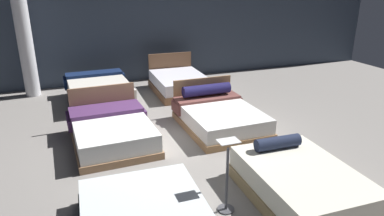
% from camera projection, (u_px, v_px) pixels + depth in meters
% --- Properties ---
extents(ground_plane, '(18.00, 18.00, 0.02)m').
position_uv_depth(ground_plane, '(175.00, 141.00, 6.99)').
color(ground_plane, gray).
extents(showroom_back_wall, '(18.00, 0.06, 3.50)m').
position_uv_depth(showroom_back_wall, '(126.00, 25.00, 10.63)').
color(showroom_back_wall, '#333D4C').
rests_on(showroom_back_wall, ground_plane).
extents(bed_1, '(1.47, 2.03, 0.70)m').
position_uv_depth(bed_1, '(300.00, 183.00, 5.07)').
color(bed_1, '#8F774F').
rests_on(bed_1, ground_plane).
extents(bed_2, '(1.60, 2.07, 0.92)m').
position_uv_depth(bed_2, '(112.00, 131.00, 6.85)').
color(bed_2, '#966E4D').
rests_on(bed_2, ground_plane).
extents(bed_3, '(1.60, 2.08, 0.87)m').
position_uv_depth(bed_3, '(219.00, 116.00, 7.60)').
color(bed_3, '#936D48').
rests_on(bed_3, ground_plane).
extents(bed_4, '(1.69, 2.22, 0.61)m').
position_uv_depth(bed_4, '(99.00, 91.00, 9.20)').
color(bed_4, '#2D2D2E').
rests_on(bed_4, ground_plane).
extents(bed_5, '(1.47, 2.04, 0.96)m').
position_uv_depth(bed_5, '(180.00, 84.00, 9.99)').
color(bed_5, brown).
rests_on(bed_5, ground_plane).
extents(price_sign, '(0.28, 0.24, 1.07)m').
position_uv_depth(price_sign, '(227.00, 184.00, 4.75)').
color(price_sign, '#3F3F44').
rests_on(price_sign, ground_plane).
extents(support_pillar, '(0.39, 0.39, 3.50)m').
position_uv_depth(support_pillar, '(24.00, 32.00, 9.21)').
color(support_pillar, silver).
rests_on(support_pillar, ground_plane).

